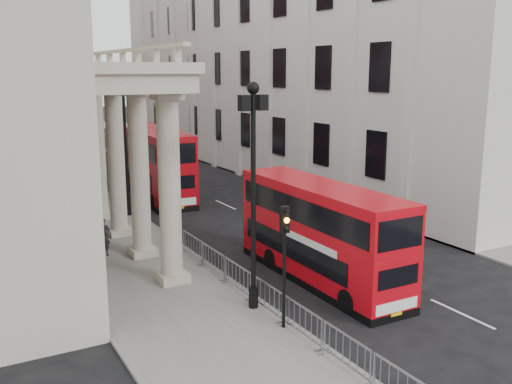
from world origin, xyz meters
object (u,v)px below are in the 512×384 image
Objects in this scene: monument_column at (39,28)px; pedestrian_b at (65,224)px; lamp_post_south at (253,182)px; lamp_post_mid at (125,137)px; traffic_light at (285,245)px; pedestrian_c at (85,205)px; lamp_post_north at (71,118)px; pedestrian_a at (103,237)px; bus_near at (320,231)px; bus_far at (154,161)px.

monument_column is 33.89× the size of pedestrian_b.
lamp_post_mid is (0.00, 16.00, 0.00)m from lamp_post_south.
traffic_light is 2.80× the size of pedestrian_c.
lamp_post_mid is 5.42× the size of pedestrian_c.
lamp_post_north is 23.76m from pedestrian_a.
lamp_post_north is (0.00, 32.00, 0.00)m from lamp_post_south.
monument_column is at bearing -124.37° from pedestrian_b.
lamp_post_north is at bearing 86.74° from pedestrian_a.
bus_near is at bearing -82.54° from lamp_post_north.
lamp_post_mid is 0.74× the size of bus_far.
traffic_light is 11.54m from pedestrian_a.
bus_far is at bearing 65.87° from pedestrian_a.
lamp_post_south is at bearing -160.07° from bus_near.
traffic_light is (0.10, -18.02, -1.80)m from lamp_post_mid.
traffic_light is at bearing 81.21° from pedestrian_b.
lamp_post_north is at bearing 112.14° from pedestrian_c.
pedestrian_a reaches higher than pedestrian_c.
pedestrian_a is at bearing -115.00° from lamp_post_mid.
lamp_post_north reaches higher than pedestrian_c.
bus_near is at bearing -40.05° from pedestrian_a.
bus_far reaches higher than bus_near.
pedestrian_b reaches higher than pedestrian_c.
lamp_post_north is 16.07m from pedestrian_c.
bus_far is 7.04× the size of pedestrian_b.
pedestrian_c is at bearing -140.75° from bus_far.
bus_near is (4.00, -30.56, -2.73)m from lamp_post_north.
lamp_post_south is 13.89m from pedestrian_b.
lamp_post_north is 0.86× the size of bus_near.
pedestrian_c is (-5.87, -4.28, -1.62)m from bus_far.
pedestrian_b is at bearing 127.37° from bus_near.
lamp_post_south and lamp_post_mid have the same top height.
monument_column is at bearing 114.07° from pedestrian_c.
monument_column is 29.06× the size of pedestrian_a.
bus_far reaches higher than pedestrian_a.
lamp_post_mid is at bearing -168.04° from pedestrian_b.
lamp_post_mid is at bearing 16.85° from pedestrian_c.
bus_near reaches higher than pedestrian_c.
lamp_post_mid reaches higher than pedestrian_c.
lamp_post_north is at bearing 110.17° from bus_far.
traffic_light is 2.69× the size of pedestrian_b.
lamp_post_south is at bearing 83.39° from pedestrian_b.
monument_column is 73.50m from pedestrian_c.
monument_column is 87.70m from bus_near.
traffic_light is at bearing -94.13° from monument_column.
traffic_light is at bearing -89.83° from lamp_post_north.
monument_column reaches higher than pedestrian_b.
lamp_post_south is 5.05m from bus_near.
pedestrian_c is (-2.48, 0.64, -4.02)m from lamp_post_mid.
pedestrian_a is (-7.36, 7.36, -1.13)m from bus_near.
lamp_post_mid is 18.11m from traffic_light.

